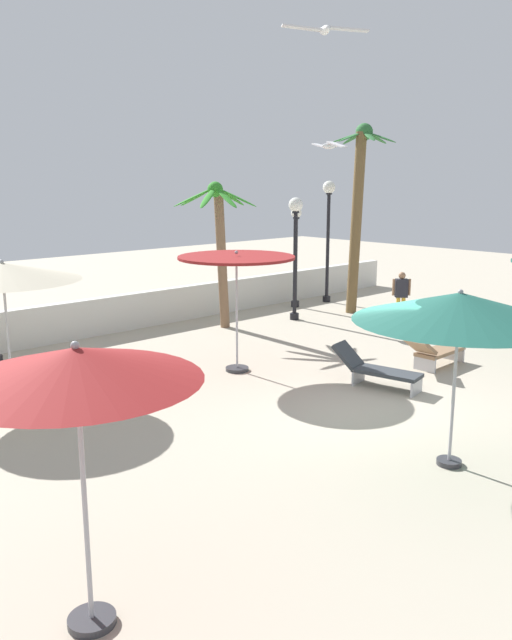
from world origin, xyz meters
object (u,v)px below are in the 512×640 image
Objects in this scene: lamp_post_3 at (295,237)px; seagull_1 at (330,146)px; lamp_post_1 at (328,220)px; patio_umbrella_0 at (460,308)px; patio_umbrella_1 at (76,368)px; lounge_chair_0 at (376,369)px; patio_umbrella_4 at (236,264)px; lamp_post_0 at (296,247)px; guest_0 at (401,292)px; patio_umbrella_5 at (3,272)px; seagull_0 at (325,30)px; lounge_chair_1 at (435,351)px; palm_tree_0 at (358,199)px; palm_tree_2 at (219,235)px.

seagull_1 is (-3.57, -4.32, 2.40)m from lamp_post_3.
patio_umbrella_0 is at bearing -131.37° from lamp_post_1.
lamp_post_3 is 3.03× the size of seagull_1.
lamp_post_1 is 8.91m from seagull_1.
patio_umbrella_1 reaches higher than patio_umbrella_0.
seagull_1 is (2.32, 4.52, 2.52)m from patio_umbrella_0.
patio_umbrella_4 is at bearing 115.30° from lounge_chair_0.
lamp_post_0 is 2.17× the size of guest_0.
seagull_0 is at bearing -65.01° from patio_umbrella_5.
lounge_chair_0 is 4.81m from seagull_1.
lamp_post_1 is at bearing 48.63° from patio_umbrella_0.
patio_umbrella_4 is 9.05m from lamp_post_1.
patio_umbrella_5 is (-3.62, 7.51, 0.09)m from patio_umbrella_0.
guest_0 is at bearing -50.91° from lamp_post_3.
patio_umbrella_0 is at bearing -4.79° from patio_umbrella_1.
lamp_post_3 is at bearing 57.98° from lounge_chair_0.
lounge_chair_0 is at bearing 53.38° from patio_umbrella_0.
patio_umbrella_1 is at bearing -156.93° from guest_0.
patio_umbrella_4 is 0.73× the size of lamp_post_3.
lounge_chair_1 is (-1.47, -5.86, -2.18)m from lamp_post_3.
patio_umbrella_4 is 2.22× the size of seagull_1.
seagull_0 is at bearing -144.89° from palm_tree_0.
guest_0 is at bearing 17.91° from seagull_1.
guest_0 is 1.26× the size of seagull_1.
seagull_0 is (-0.98, 1.83, 3.90)m from patio_umbrella_0.
lamp_post_1 is 3.31m from lamp_post_3.
palm_tree_2 is at bearing 15.84° from patio_umbrella_5.
lounge_chair_0 is 1.04× the size of lounge_chair_1.
guest_0 is at bearing 43.66° from lounge_chair_1.
lamp_post_1 is at bearing 75.38° from guest_0.
lamp_post_3 is 2.41× the size of guest_0.
seagull_1 is at bearing -26.67° from patio_umbrella_5.
patio_umbrella_5 reaches higher than patio_umbrella_4.
seagull_1 is (-5.61, -1.81, 4.04)m from guest_0.
patio_umbrella_1 is 16.43m from lamp_post_0.
lamp_post_3 is 1.92× the size of lounge_chair_0.
seagull_1 reaches higher than lounge_chair_1.
patio_umbrella_5 is 0.78× the size of lamp_post_3.
seagull_0 is at bearing -153.20° from guest_0.
patio_umbrella_0 is 12.64m from lamp_post_0.
lamp_post_3 is (11.69, 8.36, -0.04)m from patio_umbrella_1.
palm_tree_2 is at bearing -173.54° from lamp_post_1.
lamp_post_1 is (0.67, 1.81, -0.77)m from palm_tree_0.
lounge_chair_0 is (8.08, 2.58, -2.22)m from patio_umbrella_1.
lamp_post_1 is 8.80m from lounge_chair_1.
palm_tree_0 is at bearing -13.91° from palm_tree_2.
lamp_post_0 is 2.12m from lamp_post_3.
palm_tree_0 is 7.33m from lounge_chair_1.
patio_umbrella_5 is 11.96m from palm_tree_0.
patio_umbrella_4 reaches higher than lounge_chair_0.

